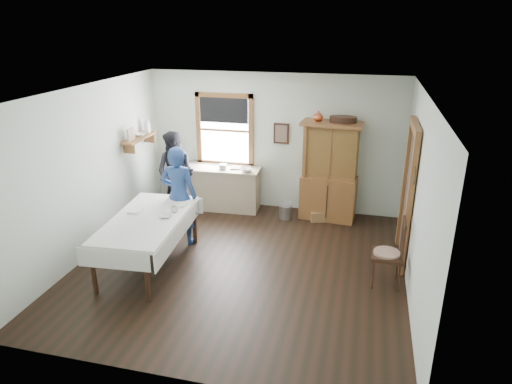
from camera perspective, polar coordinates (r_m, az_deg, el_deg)
room at (r=6.71m, az=-2.08°, el=0.92°), size 5.01×5.01×2.70m
window at (r=9.18m, az=-3.96°, el=8.22°), size 1.18×0.07×1.48m
doorway at (r=7.38m, az=18.51°, el=0.14°), size 0.09×1.14×2.22m
wall_shelf at (r=8.89m, az=-14.29°, el=6.79°), size 0.24×1.00×0.44m
framed_picture at (r=8.92m, az=3.16°, el=7.30°), size 0.30×0.04×0.40m
rug_beater at (r=6.69m, az=19.30°, el=2.99°), size 0.01×0.27×0.27m
work_counter at (r=9.22m, az=-4.21°, el=0.47°), size 1.54×0.65×0.86m
china_hutch at (r=8.68m, az=9.17°, el=2.51°), size 1.15×0.62×1.89m
dining_table at (r=7.27m, az=-13.26°, el=-6.11°), size 1.22×2.11×0.82m
spindle_chair at (r=6.83m, az=16.14°, el=-7.24°), size 0.49×0.49×1.03m
pail at (r=8.85m, az=3.73°, el=-2.48°), size 0.30×0.30×0.28m
wicker_basket at (r=8.84m, az=7.81°, el=-2.98°), size 0.36×0.30×0.18m
woman_blue at (r=7.76m, az=-9.58°, el=-0.93°), size 0.58×0.39×1.59m
figure_dark at (r=8.98m, az=-9.96°, el=1.88°), size 0.80×0.66×1.53m
table_cup_a at (r=7.21m, az=-10.17°, el=-2.12°), size 0.15×0.15×0.09m
table_cup_b at (r=7.80m, az=-10.04°, el=-0.31°), size 0.11×0.11×0.09m
table_bowl at (r=7.05m, az=-11.28°, el=-2.93°), size 0.25×0.25×0.05m
counter_book at (r=9.07m, az=-3.13°, el=3.10°), size 0.19×0.24×0.02m
counter_bowl at (r=8.81m, az=-1.24°, el=2.75°), size 0.26×0.26×0.07m
shelf_bowl at (r=8.89m, az=-14.27°, el=6.96°), size 0.22×0.22×0.05m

